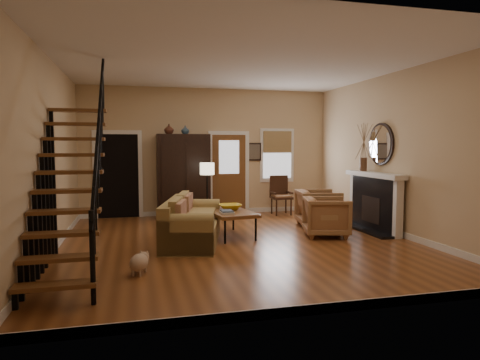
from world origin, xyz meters
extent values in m
plane|color=brown|center=(0.00, 0.00, 0.00)|extent=(7.00, 7.00, 0.00)
plane|color=white|center=(0.00, 0.00, 3.30)|extent=(7.00, 7.00, 0.00)
cube|color=#D4B588|center=(0.00, 3.50, 1.65)|extent=(6.50, 0.04, 3.30)
cube|color=#D4B588|center=(-3.25, 0.00, 1.65)|extent=(0.04, 7.00, 3.30)
cube|color=#D4B588|center=(3.25, 0.00, 1.65)|extent=(0.04, 7.00, 3.30)
cube|color=black|center=(-2.30, 3.65, 1.05)|extent=(1.00, 0.36, 2.10)
cube|color=brown|center=(0.55, 3.48, 1.05)|extent=(0.90, 0.06, 2.10)
cube|color=silver|center=(1.90, 3.47, 1.55)|extent=(0.96, 0.06, 1.46)
cube|color=black|center=(3.13, 0.50, 0.57)|extent=(0.24, 1.60, 1.15)
cube|color=white|center=(3.07, 0.50, 1.20)|extent=(0.30, 1.95, 0.10)
cylinder|color=silver|center=(3.20, 0.50, 1.85)|extent=(0.05, 0.90, 0.90)
imported|color=#4C2619|center=(-1.05, 3.05, 2.22)|extent=(0.24, 0.24, 0.25)
imported|color=#334C60|center=(-0.65, 3.05, 2.21)|extent=(0.20, 0.20, 0.21)
imported|color=gold|center=(-0.01, 0.79, 0.57)|extent=(0.46, 0.46, 0.11)
imported|color=brown|center=(1.83, 0.17, 0.40)|extent=(1.05, 1.04, 0.79)
imported|color=brown|center=(2.11, 1.19, 0.42)|extent=(1.04, 1.02, 0.83)
camera|label=1|loc=(-1.88, -7.64, 1.82)|focal=32.00mm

